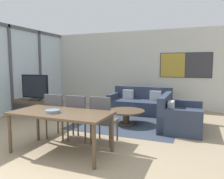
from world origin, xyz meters
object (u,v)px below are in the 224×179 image
object	(u,v)px
television	(35,88)
coffee_table	(126,114)
tv_console	(36,107)
dining_table	(61,116)
sofa_main	(140,104)
fruit_bowl	(53,111)
sofa_side	(178,117)
dining_chair_centre	(79,116)
dining_chair_left	(57,114)
dining_chair_right	(103,118)

from	to	relation	value
television	coffee_table	world-z (taller)	television
tv_console	dining_table	distance (m)	3.38
tv_console	sofa_main	world-z (taller)	sofa_main
coffee_table	fruit_bowl	world-z (taller)	fruit_bowl
sofa_side	fruit_bowl	size ratio (longest dim) A/B	6.12
tv_console	dining_chair_centre	distance (m)	2.99
sofa_side	dining_chair_centre	distance (m)	2.48
coffee_table	sofa_main	bearing A→B (deg)	90.00
sofa_main	coffee_table	world-z (taller)	sofa_main
sofa_main	fruit_bowl	distance (m)	3.93
coffee_table	dining_chair_left	size ratio (longest dim) A/B	1.02
dining_chair_left	dining_chair_right	xyz separation A→B (m)	(1.02, 0.04, 0.00)
television	dining_chair_right	distance (m)	3.42
sofa_side	dining_chair_right	bearing A→B (deg)	142.76
sofa_side	dining_table	size ratio (longest dim) A/B	0.86
television	sofa_side	bearing A→B (deg)	1.39
television	coffee_table	bearing A→B (deg)	0.63
television	sofa_main	bearing A→B (deg)	27.15
coffee_table	dining_chair_left	distance (m)	1.94
tv_console	sofa_side	world-z (taller)	sofa_side
dining_chair_right	tv_console	bearing A→B (deg)	152.49
television	coffee_table	distance (m)	3.04
sofa_main	sofa_side	world-z (taller)	same
sofa_main	coffee_table	xyz separation A→B (m)	(0.00, -1.50, 0.00)
tv_console	sofa_side	xyz separation A→B (m)	(4.29, 0.10, 0.04)
dining_table	fruit_bowl	distance (m)	0.17
television	dining_table	size ratio (longest dim) A/B	0.56
coffee_table	dining_chair_right	size ratio (longest dim) A/B	1.02
fruit_bowl	dining_chair_right	bearing A→B (deg)	51.31
sofa_main	tv_console	bearing A→B (deg)	-152.84
sofa_side	dining_table	distance (m)	2.96
television	sofa_side	world-z (taller)	television
television	dining_chair_right	size ratio (longest dim) A/B	1.04
dining_chair_centre	fruit_bowl	xyz separation A→B (m)	(-0.09, -0.73, 0.23)
dining_chair_left	fruit_bowl	world-z (taller)	dining_chair_left
dining_chair_right	dining_chair_centre	bearing A→B (deg)	-177.51
tv_console	television	distance (m)	0.62
dining_chair_left	fruit_bowl	xyz separation A→B (m)	(0.42, -0.71, 0.23)
coffee_table	fruit_bowl	distance (m)	2.47
television	coffee_table	size ratio (longest dim) A/B	1.01
dining_table	sofa_side	bearing A→B (deg)	52.46
coffee_table	dining_chair_centre	distance (m)	1.71
sofa_main	coffee_table	distance (m)	1.50
television	dining_table	bearing A→B (deg)	-41.52
dining_chair_centre	fruit_bowl	bearing A→B (deg)	-97.17
dining_chair_right	coffee_table	bearing A→B (deg)	91.39
television	dining_chair_centre	world-z (taller)	television
sofa_side	sofa_main	bearing A→B (deg)	42.68
sofa_main	dining_table	xyz separation A→B (m)	(-0.47, -3.75, 0.39)
sofa_main	dining_chair_right	size ratio (longest dim) A/B	2.06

